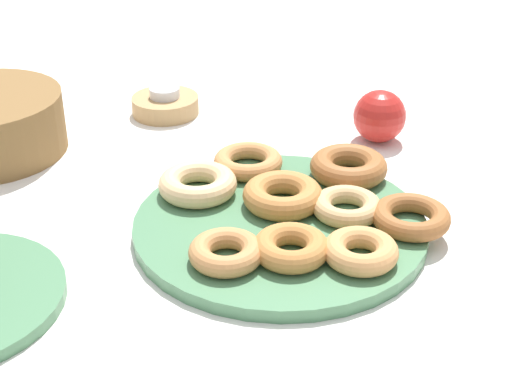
% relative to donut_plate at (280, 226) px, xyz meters
% --- Properties ---
extents(ground_plane, '(2.40, 2.40, 0.00)m').
position_rel_donut_plate_xyz_m(ground_plane, '(0.00, 0.00, -0.01)').
color(ground_plane, white).
extents(donut_plate, '(0.34, 0.34, 0.02)m').
position_rel_donut_plate_xyz_m(donut_plate, '(0.00, 0.00, 0.00)').
color(donut_plate, '#4C7F56').
rests_on(donut_plate, ground_plane).
extents(donut_0, '(0.11, 0.11, 0.03)m').
position_rel_donut_plate_xyz_m(donut_0, '(-0.07, -0.04, 0.02)').
color(donut_0, '#BC7A3D').
rests_on(donut_0, donut_plate).
extents(donut_1, '(0.09, 0.09, 0.02)m').
position_rel_donut_plate_xyz_m(donut_1, '(0.10, 0.09, 0.02)').
color(donut_1, '#C6844C').
rests_on(donut_1, donut_plate).
extents(donut_2, '(0.13, 0.13, 0.03)m').
position_rel_donut_plate_xyz_m(donut_2, '(0.02, 0.11, 0.02)').
color(donut_2, '#EABC84').
rests_on(donut_2, donut_plate).
extents(donut_3, '(0.11, 0.11, 0.02)m').
position_rel_donut_plate_xyz_m(donut_3, '(0.04, -0.07, 0.02)').
color(donut_3, tan).
rests_on(donut_3, donut_plate).
extents(donut_4, '(0.10, 0.10, 0.02)m').
position_rel_donut_plate_xyz_m(donut_4, '(-0.10, 0.02, 0.02)').
color(donut_4, '#C6844C').
rests_on(donut_4, donut_plate).
extents(donut_5, '(0.10, 0.10, 0.02)m').
position_rel_donut_plate_xyz_m(donut_5, '(0.05, -0.14, 0.02)').
color(donut_5, '#995B2D').
rests_on(donut_5, donut_plate).
extents(donut_6, '(0.11, 0.11, 0.02)m').
position_rel_donut_plate_xyz_m(donut_6, '(-0.04, -0.11, 0.02)').
color(donut_6, tan).
rests_on(donut_6, donut_plate).
extents(donut_7, '(0.13, 0.13, 0.03)m').
position_rel_donut_plate_xyz_m(donut_7, '(0.13, -0.04, 0.02)').
color(donut_7, '#995B2D').
rests_on(donut_7, donut_plate).
extents(donut_8, '(0.13, 0.13, 0.03)m').
position_rel_donut_plate_xyz_m(donut_8, '(0.03, 0.01, 0.02)').
color(donut_8, '#BC7A3D').
rests_on(donut_8, donut_plate).
extents(candle_holder, '(0.10, 0.10, 0.03)m').
position_rel_donut_plate_xyz_m(candle_holder, '(0.25, 0.29, 0.01)').
color(candle_holder, tan).
rests_on(candle_holder, ground_plane).
extents(tealight, '(0.05, 0.05, 0.01)m').
position_rel_donut_plate_xyz_m(tealight, '(0.25, 0.29, 0.03)').
color(tealight, silver).
rests_on(tealight, candle_holder).
extents(apple, '(0.07, 0.07, 0.07)m').
position_rel_donut_plate_xyz_m(apple, '(0.29, -0.03, 0.03)').
color(apple, red).
rests_on(apple, ground_plane).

